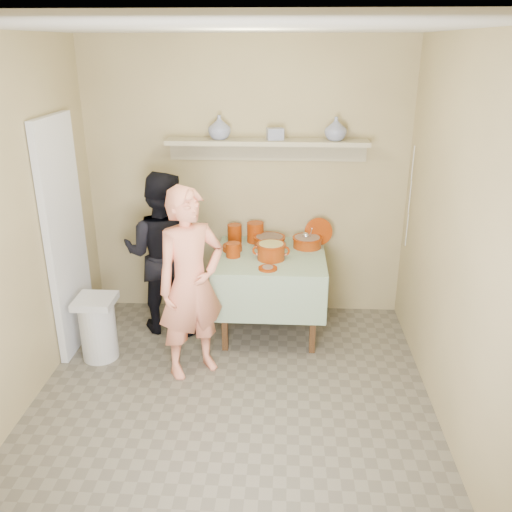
# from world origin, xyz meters

# --- Properties ---
(ground) EXTENTS (3.50, 3.50, 0.00)m
(ground) POSITION_xyz_m (0.00, 0.00, 0.00)
(ground) COLOR #655E50
(ground) RESTS_ON ground
(tile_panel) EXTENTS (0.06, 0.70, 2.00)m
(tile_panel) POSITION_xyz_m (-1.46, 0.95, 1.00)
(tile_panel) COLOR silver
(tile_panel) RESTS_ON ground
(plate_stack_a) EXTENTS (0.13, 0.13, 0.18)m
(plate_stack_a) POSITION_xyz_m (-0.10, 1.56, 0.85)
(plate_stack_a) COLOR #792001
(plate_stack_a) RESTS_ON serving_table
(plate_stack_b) EXTENTS (0.16, 0.16, 0.19)m
(plate_stack_b) POSITION_xyz_m (0.10, 1.60, 0.86)
(plate_stack_b) COLOR #792001
(plate_stack_b) RESTS_ON serving_table
(bowl_stack) EXTENTS (0.13, 0.13, 0.13)m
(bowl_stack) POSITION_xyz_m (-0.08, 1.20, 0.82)
(bowl_stack) COLOR #792001
(bowl_stack) RESTS_ON serving_table
(empty_bowl) EXTENTS (0.18, 0.18, 0.05)m
(empty_bowl) POSITION_xyz_m (-0.10, 1.35, 0.79)
(empty_bowl) COLOR #792001
(empty_bowl) RESTS_ON serving_table
(propped_lid) EXTENTS (0.26, 0.08, 0.26)m
(propped_lid) POSITION_xyz_m (0.69, 1.58, 0.88)
(propped_lid) COLOR #792001
(propped_lid) RESTS_ON serving_table
(vase_right) EXTENTS (0.25, 0.25, 0.20)m
(vase_right) POSITION_xyz_m (0.80, 1.61, 1.82)
(vase_right) COLOR navy
(vase_right) RESTS_ON wall_shelf
(vase_left) EXTENTS (0.28, 0.28, 0.21)m
(vase_left) POSITION_xyz_m (-0.22, 1.62, 1.82)
(vase_left) COLOR navy
(vase_left) RESTS_ON wall_shelf
(ceramic_box) EXTENTS (0.16, 0.13, 0.10)m
(ceramic_box) POSITION_xyz_m (0.27, 1.61, 1.77)
(ceramic_box) COLOR navy
(ceramic_box) RESTS_ON wall_shelf
(person_cook) EXTENTS (0.68, 0.63, 1.55)m
(person_cook) POSITION_xyz_m (-0.35, 0.57, 0.78)
(person_cook) COLOR #F28A68
(person_cook) RESTS_ON ground
(person_helper) EXTENTS (0.77, 0.62, 1.50)m
(person_helper) POSITION_xyz_m (-0.73, 1.28, 0.75)
(person_helper) COLOR black
(person_helper) RESTS_ON ground
(room_shell) EXTENTS (3.04, 3.54, 2.62)m
(room_shell) POSITION_xyz_m (0.00, 0.00, 1.61)
(room_shell) COLOR tan
(room_shell) RESTS_ON ground
(serving_table) EXTENTS (0.97, 0.97, 0.76)m
(serving_table) POSITION_xyz_m (0.25, 1.28, 0.64)
(serving_table) COLOR #4C2D16
(serving_table) RESTS_ON ground
(cazuela_meat_a) EXTENTS (0.30, 0.30, 0.10)m
(cazuela_meat_a) POSITION_xyz_m (0.23, 1.48, 0.82)
(cazuela_meat_a) COLOR #721F02
(cazuela_meat_a) RESTS_ON serving_table
(cazuela_meat_b) EXTENTS (0.28, 0.28, 0.10)m
(cazuela_meat_b) POSITION_xyz_m (0.58, 1.48, 0.82)
(cazuela_meat_b) COLOR #721F02
(cazuela_meat_b) RESTS_ON serving_table
(ladle) EXTENTS (0.08, 0.26, 0.19)m
(ladle) POSITION_xyz_m (0.57, 1.48, 0.87)
(ladle) COLOR silver
(ladle) RESTS_ON cazuela_meat_b
(cazuela_rice) EXTENTS (0.33, 0.25, 0.14)m
(cazuela_rice) POSITION_xyz_m (0.26, 1.17, 0.85)
(cazuela_rice) COLOR #721F02
(cazuela_rice) RESTS_ON serving_table
(front_plate) EXTENTS (0.16, 0.16, 0.03)m
(front_plate) POSITION_xyz_m (0.24, 0.93, 0.77)
(front_plate) COLOR #792001
(front_plate) RESTS_ON serving_table
(wall_shelf) EXTENTS (1.80, 0.25, 0.21)m
(wall_shelf) POSITION_xyz_m (0.20, 1.65, 1.67)
(wall_shelf) COLOR tan
(wall_shelf) RESTS_ON room_shell
(trash_bin) EXTENTS (0.32, 0.32, 0.56)m
(trash_bin) POSITION_xyz_m (-1.18, 0.72, 0.28)
(trash_bin) COLOR silver
(trash_bin) RESTS_ON ground
(electrical_cord) EXTENTS (0.01, 0.05, 0.90)m
(electrical_cord) POSITION_xyz_m (1.47, 1.48, 1.25)
(electrical_cord) COLOR silver
(electrical_cord) RESTS_ON wall_shelf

